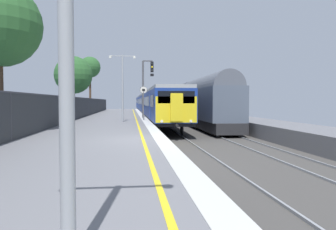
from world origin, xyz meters
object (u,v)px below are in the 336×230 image
(commuter_train_at_platform, at_px, (149,103))
(background_tree_left, at_px, (89,68))
(speed_limit_sign, at_px, (144,99))
(platform_lamp_mid, at_px, (123,82))
(background_tree_right, at_px, (74,76))
(freight_train_adjacent_track, at_px, (182,101))
(signal_gantry, at_px, (146,82))

(commuter_train_at_platform, xyz_separation_m, background_tree_left, (-9.17, -1.48, 5.40))
(speed_limit_sign, bearing_deg, platform_lamp_mid, -127.20)
(commuter_train_at_platform, distance_m, background_tree_right, 14.93)
(freight_train_adjacent_track, bearing_deg, commuter_train_at_platform, 114.57)
(commuter_train_at_platform, xyz_separation_m, signal_gantry, (-1.49, -21.70, 2.09))
(commuter_train_at_platform, distance_m, speed_limit_sign, 25.35)
(platform_lamp_mid, bearing_deg, commuter_train_at_platform, 82.70)
(freight_train_adjacent_track, relative_size, platform_lamp_mid, 8.71)
(commuter_train_at_platform, bearing_deg, freight_train_adjacent_track, -65.43)
(platform_lamp_mid, distance_m, background_tree_left, 26.86)
(platform_lamp_mid, relative_size, background_tree_right, 0.70)
(commuter_train_at_platform, bearing_deg, background_tree_left, -170.87)
(background_tree_right, bearing_deg, commuter_train_at_platform, 46.66)
(background_tree_left, xyz_separation_m, background_tree_right, (-0.79, -9.09, -1.93))
(signal_gantry, xyz_separation_m, background_tree_right, (-8.48, 11.14, 1.38))
(speed_limit_sign, relative_size, platform_lamp_mid, 0.55)
(signal_gantry, bearing_deg, background_tree_right, 127.28)
(commuter_train_at_platform, height_order, background_tree_left, background_tree_left)
(signal_gantry, bearing_deg, platform_lamp_mid, -109.37)
(freight_train_adjacent_track, xyz_separation_m, speed_limit_sign, (-5.85, -16.51, 0.17))
(speed_limit_sign, bearing_deg, commuter_train_at_platform, 85.82)
(speed_limit_sign, xyz_separation_m, background_tree_left, (-7.33, 23.80, 4.89))
(signal_gantry, relative_size, background_tree_right, 0.75)
(commuter_train_at_platform, distance_m, freight_train_adjacent_track, 9.64)
(background_tree_left, bearing_deg, signal_gantry, -69.19)
(freight_train_adjacent_track, bearing_deg, speed_limit_sign, -109.51)
(platform_lamp_mid, relative_size, background_tree_left, 0.60)
(freight_train_adjacent_track, distance_m, background_tree_left, 15.88)
(speed_limit_sign, relative_size, background_tree_left, 0.33)
(signal_gantry, distance_m, platform_lamp_mid, 6.13)
(platform_lamp_mid, bearing_deg, speed_limit_sign, 52.80)
(freight_train_adjacent_track, distance_m, platform_lamp_mid, 20.22)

